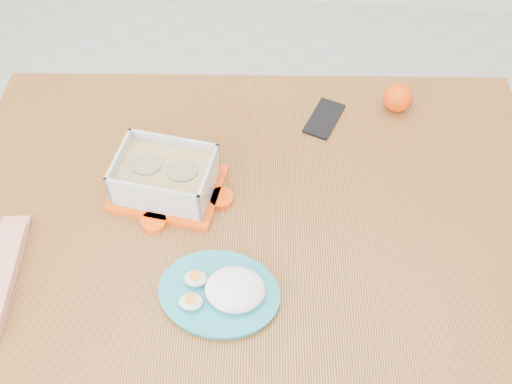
# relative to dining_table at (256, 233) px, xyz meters

# --- Properties ---
(ground) EXTENTS (3.50, 3.50, 0.00)m
(ground) POSITION_rel_dining_table_xyz_m (0.10, 0.12, -0.66)
(ground) COLOR #B7B7B2
(ground) RESTS_ON ground
(dining_table) EXTENTS (1.34, 0.95, 0.75)m
(dining_table) POSITION_rel_dining_table_xyz_m (0.00, 0.00, 0.00)
(dining_table) COLOR #9B662C
(dining_table) RESTS_ON ground
(food_container) EXTENTS (0.25, 0.20, 0.10)m
(food_container) POSITION_rel_dining_table_xyz_m (-0.20, 0.03, 0.14)
(food_container) COLOR #FF4907
(food_container) RESTS_ON dining_table
(orange_fruit) EXTENTS (0.07, 0.07, 0.07)m
(orange_fruit) POSITION_rel_dining_table_xyz_m (0.31, 0.34, 0.13)
(orange_fruit) COLOR #FF4305
(orange_fruit) RESTS_ON dining_table
(rice_plate) EXTENTS (0.25, 0.25, 0.06)m
(rice_plate) POSITION_rel_dining_table_xyz_m (-0.04, -0.21, 0.11)
(rice_plate) COLOR teal
(rice_plate) RESTS_ON dining_table
(smartphone) EXTENTS (0.10, 0.14, 0.01)m
(smartphone) POSITION_rel_dining_table_xyz_m (0.14, 0.28, 0.10)
(smartphone) COLOR black
(smartphone) RESTS_ON dining_table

